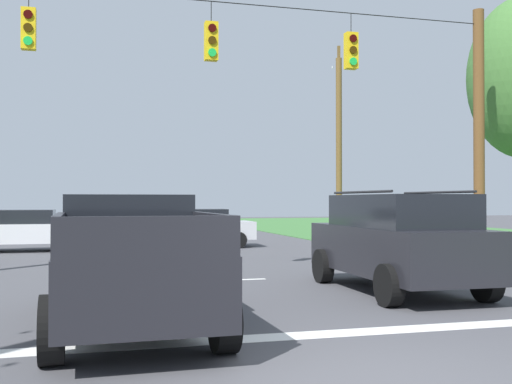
# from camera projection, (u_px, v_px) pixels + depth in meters

# --- Properties ---
(ground_plane) EXTENTS (120.00, 120.00, 0.00)m
(ground_plane) POSITION_uv_depth(u_px,v_px,m) (369.00, 383.00, 6.25)
(ground_plane) COLOR #47474C
(stop_bar_stripe) EXTENTS (13.54, 0.45, 0.01)m
(stop_bar_stripe) POSITION_uv_depth(u_px,v_px,m) (297.00, 336.00, 8.44)
(stop_bar_stripe) COLOR white
(stop_bar_stripe) RESTS_ON ground
(lane_dash_0) EXTENTS (2.50, 0.15, 0.01)m
(lane_dash_0) POSITION_uv_depth(u_px,v_px,m) (213.00, 281.00, 14.23)
(lane_dash_0) COLOR white
(lane_dash_0) RESTS_ON ground
(lane_dash_1) EXTENTS (2.50, 0.15, 0.01)m
(lane_dash_1) POSITION_uv_depth(u_px,v_px,m) (176.00, 256.00, 20.51)
(lane_dash_1) COLOR white
(lane_dash_1) RESTS_ON ground
(lane_dash_2) EXTENTS (2.50, 0.15, 0.01)m
(lane_dash_2) POSITION_uv_depth(u_px,v_px,m) (157.00, 243.00, 26.61)
(lane_dash_2) COLOR white
(lane_dash_2) RESTS_ON ground
(lane_dash_3) EXTENTS (2.50, 0.15, 0.01)m
(lane_dash_3) POSITION_uv_depth(u_px,v_px,m) (142.00, 233.00, 34.54)
(lane_dash_3) COLOR white
(lane_dash_3) RESTS_ON ground
(lane_dash_4) EXTENTS (2.50, 0.15, 0.01)m
(lane_dash_4) POSITION_uv_depth(u_px,v_px,m) (133.00, 228.00, 41.57)
(lane_dash_4) COLOR white
(lane_dash_4) RESTS_ON ground
(overhead_signal_span) EXTENTS (16.09, 0.31, 7.18)m
(overhead_signal_span) POSITION_uv_depth(u_px,v_px,m) (199.00, 115.00, 15.00)
(overhead_signal_span) COLOR brown
(overhead_signal_span) RESTS_ON ground
(pickup_truck) EXTENTS (2.36, 5.44, 1.95)m
(pickup_truck) POSITION_uv_depth(u_px,v_px,m) (129.00, 261.00, 9.07)
(pickup_truck) COLOR black
(pickup_truck) RESTS_ON ground
(suv_black) EXTENTS (2.25, 4.82, 2.05)m
(suv_black) POSITION_uv_depth(u_px,v_px,m) (397.00, 240.00, 12.52)
(suv_black) COLOR black
(suv_black) RESTS_ON ground
(distant_car_crossing_white) EXTENTS (4.32, 2.07, 1.52)m
(distant_car_crossing_white) POSITION_uv_depth(u_px,v_px,m) (24.00, 230.00, 22.43)
(distant_car_crossing_white) COLOR silver
(distant_car_crossing_white) RESTS_ON ground
(distant_car_oncoming) EXTENTS (4.32, 2.06, 1.52)m
(distant_car_oncoming) POSITION_uv_depth(u_px,v_px,m) (199.00, 227.00, 24.43)
(distant_car_oncoming) COLOR silver
(distant_car_oncoming) RESTS_ON ground
(utility_pole_mid_right) EXTENTS (0.29, 1.67, 9.32)m
(utility_pole_mid_right) POSITION_uv_depth(u_px,v_px,m) (339.00, 145.00, 29.51)
(utility_pole_mid_right) COLOR brown
(utility_pole_mid_right) RESTS_ON ground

